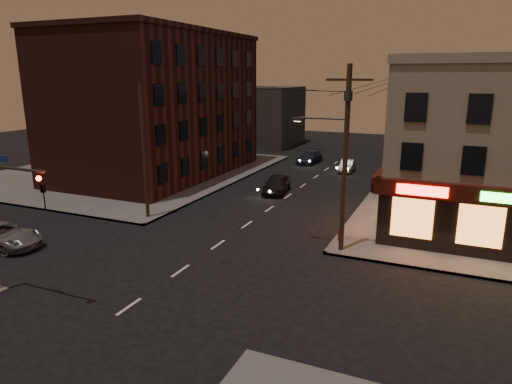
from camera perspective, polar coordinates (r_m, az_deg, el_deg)
The scene contains 14 objects.
ground at distance 23.63m, azimuth -9.43°, elevation -9.71°, with size 120.00×120.00×0.00m, color black.
sidewalk_nw at distance 48.55m, azimuth -15.16°, elevation 2.62°, with size 24.00×28.00×0.15m, color #514F4C.
brick_apartment at distance 45.57m, azimuth -12.20°, elevation 10.41°, with size 12.00×20.00×13.00m, color #401814.
bg_building_ne_a at distance 56.30m, azimuth 25.71°, elevation 6.80°, with size 10.00×12.00×7.00m, color #3F3D3A.
bg_building_nw at distance 65.20m, azimuth 1.01°, elevation 9.50°, with size 9.00×10.00×8.00m, color #3F3D3A.
bg_building_ne_b at distance 70.25m, azimuth 23.76°, elevation 7.84°, with size 8.00×8.00×6.00m, color #3F3D3A.
utility_pole_main at distance 24.63m, azimuth 10.88°, elevation 5.24°, with size 4.20×0.44×10.00m.
utility_pole_far at distance 50.46m, azimuth 17.78°, elevation 8.13°, with size 0.26×0.26×9.00m, color #382619.
utility_pole_west at distance 31.24m, azimuth -13.82°, elevation 4.92°, with size 0.24×0.24×9.00m, color #382619.
suv_cross at distance 29.94m, azimuth -29.37°, elevation -4.77°, with size 2.31×5.01×1.39m, color gray.
sedan_near at distance 38.14m, azimuth 2.59°, elevation 1.01°, with size 1.77×4.40×1.50m, color black.
sedan_mid at distance 47.57m, azimuth 11.32°, elevation 3.26°, with size 1.28×3.68×1.21m, color slate.
sedan_far at distance 51.54m, azimuth 6.71°, elevation 4.36°, with size 1.89×4.64×1.35m, color #1B2037.
fire_hydrant at distance 27.27m, azimuth 10.43°, elevation -5.22°, with size 0.32×0.32×0.69m.
Camera 1 is at (12.03, -17.94, 9.58)m, focal length 32.00 mm.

